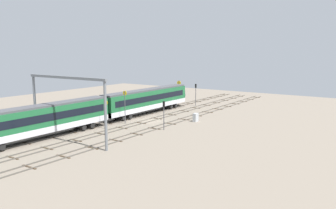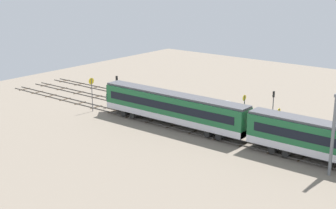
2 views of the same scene
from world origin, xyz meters
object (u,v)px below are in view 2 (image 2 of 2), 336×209
Objects in this scene: train at (245,125)px; speed_sign_far_trackside at (278,121)px; speed_sign_near_foreground at (244,111)px; signal_light_trackside_approach at (117,86)px; signal_light_trackside_departure at (273,102)px; speed_sign_mid_trackside at (92,89)px; relay_cabinet at (227,106)px.

speed_sign_far_trackside is at bearing -135.43° from train.
speed_sign_near_foreground is 24.11m from signal_light_trackside_approach.
speed_sign_far_trackside is at bearing 120.58° from signal_light_trackside_departure.
speed_sign_mid_trackside is 1.09× the size of signal_light_trackside_approach.
speed_sign_mid_trackside is at bearing 9.54° from speed_sign_far_trackside.
signal_light_trackside_approach is at bearing 0.03° from speed_sign_far_trackside.
relay_cabinet is (13.27, -9.01, -2.23)m from speed_sign_far_trackside.
speed_sign_near_foreground is 12.79m from relay_cabinet.
signal_light_trackside_departure is 3.08× the size of relay_cabinet.
speed_sign_far_trackside reaches higher than signal_light_trackside_departure.
train is at bearing 130.24° from relay_cabinet.
speed_sign_far_trackside is at bearing 145.84° from relay_cabinet.
signal_light_trackside_departure is at bearing 173.66° from relay_cabinet.
train is 9.22× the size of speed_sign_mid_trackside.
speed_sign_far_trackside is (-29.66, -4.98, -0.65)m from speed_sign_mid_trackside.
speed_sign_near_foreground reaches higher than train.
train is 26.67m from speed_sign_mid_trackside.
signal_light_trackside_departure is (1.68, -11.10, 0.38)m from train.
speed_sign_near_foreground is 1.05× the size of speed_sign_mid_trackside.
relay_cabinet is at bearing -139.51° from speed_sign_mid_trackside.
speed_sign_near_foreground reaches higher than speed_sign_mid_trackside.
train is 8.77× the size of speed_sign_near_foreground.
train is 10.02× the size of signal_light_trackside_approach.
speed_sign_mid_trackside is 1.16× the size of speed_sign_far_trackside.
speed_sign_near_foreground reaches higher than relay_cabinet.
speed_sign_mid_trackside is 30.08m from speed_sign_far_trackside.
signal_light_trackside_departure is at bearing -81.38° from train.
signal_light_trackside_approach reaches higher than train.
speed_sign_mid_trackside is 5.02m from signal_light_trackside_approach.
speed_sign_far_trackside is 9.36m from signal_light_trackside_departure.
train is at bearing 44.57° from speed_sign_far_trackside.
train is at bearing 173.36° from signal_light_trackside_approach.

